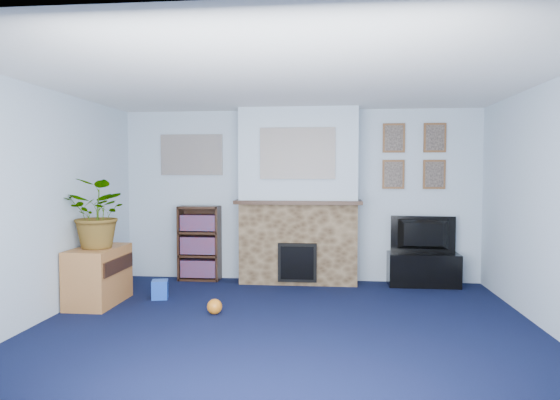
# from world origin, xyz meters

# --- Properties ---
(floor) EXTENTS (5.00, 4.50, 0.01)m
(floor) POSITION_xyz_m (0.00, 0.00, 0.00)
(floor) COLOR black
(floor) RESTS_ON ground
(ceiling) EXTENTS (5.00, 4.50, 0.01)m
(ceiling) POSITION_xyz_m (0.00, 0.00, 2.40)
(ceiling) COLOR white
(ceiling) RESTS_ON wall_back
(wall_back) EXTENTS (5.00, 0.04, 2.40)m
(wall_back) POSITION_xyz_m (0.00, 2.25, 1.20)
(wall_back) COLOR silver
(wall_back) RESTS_ON ground
(wall_front) EXTENTS (5.00, 0.04, 2.40)m
(wall_front) POSITION_xyz_m (0.00, -2.25, 1.20)
(wall_front) COLOR silver
(wall_front) RESTS_ON ground
(wall_left) EXTENTS (0.04, 4.50, 2.40)m
(wall_left) POSITION_xyz_m (-2.50, 0.00, 1.20)
(wall_left) COLOR silver
(wall_left) RESTS_ON ground
(wall_right) EXTENTS (0.04, 4.50, 2.40)m
(wall_right) POSITION_xyz_m (2.50, 0.00, 1.20)
(wall_right) COLOR silver
(wall_right) RESTS_ON ground
(chimney_breast) EXTENTS (1.72, 0.50, 2.40)m
(chimney_breast) POSITION_xyz_m (0.00, 2.05, 1.18)
(chimney_breast) COLOR brown
(chimney_breast) RESTS_ON ground
(collage_main) EXTENTS (1.00, 0.03, 0.68)m
(collage_main) POSITION_xyz_m (0.00, 1.84, 1.78)
(collage_main) COLOR gray
(collage_main) RESTS_ON chimney_breast
(collage_left) EXTENTS (0.90, 0.03, 0.58)m
(collage_left) POSITION_xyz_m (-1.55, 2.23, 1.78)
(collage_left) COLOR gray
(collage_left) RESTS_ON wall_back
(portrait_tl) EXTENTS (0.30, 0.03, 0.40)m
(portrait_tl) POSITION_xyz_m (1.30, 2.23, 2.00)
(portrait_tl) COLOR brown
(portrait_tl) RESTS_ON wall_back
(portrait_tr) EXTENTS (0.30, 0.03, 0.40)m
(portrait_tr) POSITION_xyz_m (1.85, 2.23, 2.00)
(portrait_tr) COLOR brown
(portrait_tr) RESTS_ON wall_back
(portrait_bl) EXTENTS (0.30, 0.03, 0.40)m
(portrait_bl) POSITION_xyz_m (1.30, 2.23, 1.50)
(portrait_bl) COLOR brown
(portrait_bl) RESTS_ON wall_back
(portrait_br) EXTENTS (0.30, 0.03, 0.40)m
(portrait_br) POSITION_xyz_m (1.85, 2.23, 1.50)
(portrait_br) COLOR brown
(portrait_br) RESTS_ON wall_back
(tv_stand) EXTENTS (0.93, 0.39, 0.44)m
(tv_stand) POSITION_xyz_m (1.69, 2.03, 0.23)
(tv_stand) COLOR black
(tv_stand) RESTS_ON ground
(television) EXTENTS (0.86, 0.17, 0.49)m
(television) POSITION_xyz_m (1.69, 2.05, 0.69)
(television) COLOR black
(television) RESTS_ON tv_stand
(bookshelf) EXTENTS (0.58, 0.28, 1.05)m
(bookshelf) POSITION_xyz_m (-1.41, 2.11, 0.50)
(bookshelf) COLOR black
(bookshelf) RESTS_ON ground
(sideboard) EXTENTS (0.47, 0.85, 0.66)m
(sideboard) POSITION_xyz_m (-2.24, 0.71, 0.35)
(sideboard) COLOR #AA6B36
(sideboard) RESTS_ON ground
(potted_plant) EXTENTS (0.83, 0.76, 0.80)m
(potted_plant) POSITION_xyz_m (-2.19, 0.66, 1.06)
(potted_plant) COLOR #26661E
(potted_plant) RESTS_ON sideboard
(mantel_clock) EXTENTS (0.09, 0.06, 0.13)m
(mantel_clock) POSITION_xyz_m (-0.11, 2.00, 1.22)
(mantel_clock) COLOR gold
(mantel_clock) RESTS_ON chimney_breast
(mantel_candle) EXTENTS (0.04, 0.04, 0.14)m
(mantel_candle) POSITION_xyz_m (0.25, 2.00, 1.23)
(mantel_candle) COLOR #B2BFC6
(mantel_candle) RESTS_ON chimney_breast
(mantel_teddy) EXTENTS (0.14, 0.14, 0.14)m
(mantel_teddy) POSITION_xyz_m (-0.61, 2.00, 1.22)
(mantel_teddy) COLOR gray
(mantel_teddy) RESTS_ON chimney_breast
(mantel_can) EXTENTS (0.06, 0.06, 0.11)m
(mantel_can) POSITION_xyz_m (0.70, 2.00, 1.21)
(mantel_can) COLOR blue
(mantel_can) RESTS_ON chimney_breast
(green_crate) EXTENTS (0.45, 0.41, 0.29)m
(green_crate) POSITION_xyz_m (-2.30, 0.83, 0.14)
(green_crate) COLOR #198C26
(green_crate) RESTS_ON ground
(toy_ball) EXTENTS (0.16, 0.16, 0.16)m
(toy_ball) POSITION_xyz_m (-0.80, 0.42, 0.09)
(toy_ball) COLOR orange
(toy_ball) RESTS_ON ground
(toy_block) EXTENTS (0.22, 0.22, 0.23)m
(toy_block) POSITION_xyz_m (-1.61, 1.00, 0.11)
(toy_block) COLOR blue
(toy_block) RESTS_ON ground
(toy_tube) EXTENTS (0.31, 0.14, 0.18)m
(toy_tube) POSITION_xyz_m (-2.30, 0.94, 0.07)
(toy_tube) COLOR red
(toy_tube) RESTS_ON ground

